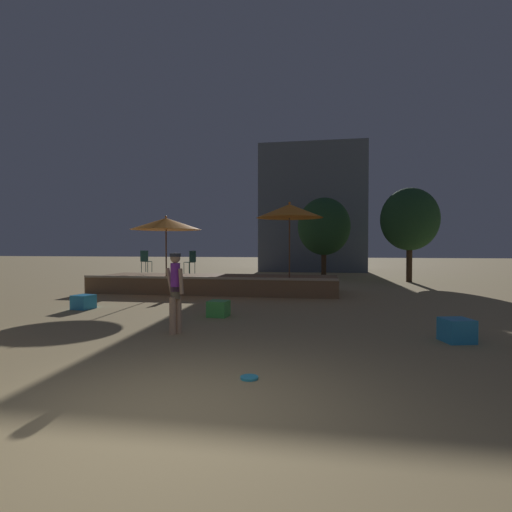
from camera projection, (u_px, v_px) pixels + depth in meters
The scene contains 14 objects.
ground_plane at pixel (154, 420), 3.99m from camera, with size 120.00×120.00×0.00m, color tan.
wooden_deck at pixel (216, 284), 15.40m from camera, with size 9.24×2.94×0.68m.
patio_umbrella_0 at pixel (290, 211), 13.64m from camera, with size 2.29×2.29×3.27m.
patio_umbrella_1 at pixel (166, 224), 14.29m from camera, with size 2.52×2.52×2.85m.
cube_seat_0 at pixel (457, 330), 7.27m from camera, with size 0.61×0.61×0.42m.
cube_seat_1 at pixel (83, 302), 11.11m from camera, with size 0.58×0.58×0.39m.
cube_seat_2 at pixel (218, 309), 9.91m from camera, with size 0.51×0.51×0.39m.
person_3 at pixel (175, 289), 7.94m from camera, with size 0.47×0.28×1.61m.
bistro_chair_0 at pixel (191, 260), 15.60m from camera, with size 0.45×0.44×0.90m.
bistro_chair_1 at pixel (145, 259), 16.41m from camera, with size 0.41×0.41×0.90m.
frisbee_disc at pixel (249, 378), 5.24m from camera, with size 0.24×0.24×0.03m.
background_tree_0 at pixel (410, 219), 19.55m from camera, with size 2.79×2.79×4.62m.
background_tree_1 at pixel (324, 227), 21.99m from camera, with size 2.88×2.88×4.44m.
distant_building at pixel (313, 210), 28.99m from camera, with size 7.35×4.60×8.83m.
Camera 1 is at (1.68, -3.72, 1.74)m, focal length 28.00 mm.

